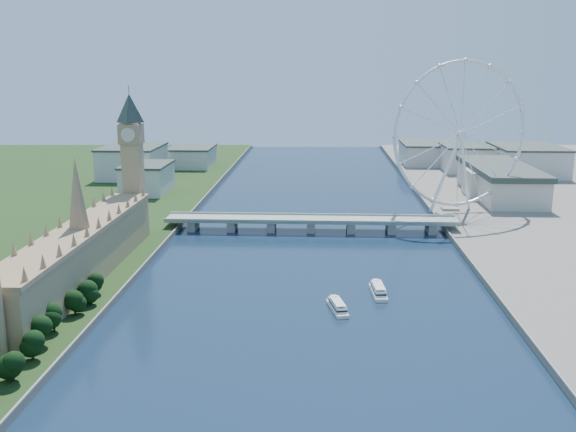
{
  "coord_description": "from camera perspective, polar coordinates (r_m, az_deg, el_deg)",
  "views": [
    {
      "loc": [
        6.17,
        -171.79,
        120.86
      ],
      "look_at": [
        -12.98,
        210.0,
        32.14
      ],
      "focal_mm": 40.0,
      "sensor_mm": 36.0,
      "label": 1
    }
  ],
  "objects": [
    {
      "name": "parliament_range",
      "position": [
        381.19,
        -17.88,
        -3.16
      ],
      "size": [
        24.0,
        200.0,
        70.0
      ],
      "color": "tan",
      "rests_on": "ground"
    },
    {
      "name": "big_ben",
      "position": [
        472.51,
        -13.72,
        6.1
      ],
      "size": [
        20.02,
        20.02,
        110.0
      ],
      "color": "tan",
      "rests_on": "ground"
    },
    {
      "name": "london_eye",
      "position": [
        541.65,
        15.1,
        6.97
      ],
      "size": [
        113.6,
        39.12,
        124.3
      ],
      "color": "silver",
      "rests_on": "ground"
    },
    {
      "name": "tour_boat_far",
      "position": [
        355.75,
        8.02,
        -6.93
      ],
      "size": [
        9.11,
        28.42,
        6.17
      ],
      "primitive_type": null,
      "rotation": [
        0.0,
        0.0,
        0.07
      ],
      "color": "silver",
      "rests_on": "ground"
    },
    {
      "name": "tree_row",
      "position": [
        281.8,
        -22.9,
        -11.31
      ],
      "size": [
        9.32,
        185.32,
        22.28
      ],
      "color": "black",
      "rests_on": "ground"
    },
    {
      "name": "westminster_bridge",
      "position": [
        485.46,
        2.06,
        -0.55
      ],
      "size": [
        220.0,
        22.0,
        9.5
      ],
      "color": "gray",
      "rests_on": "ground"
    },
    {
      "name": "county_hall",
      "position": [
        636.6,
        18.2,
        1.46
      ],
      "size": [
        54.0,
        144.0,
        35.0
      ],
      "primitive_type": null,
      "color": "beige",
      "rests_on": "ground"
    },
    {
      "name": "tour_boat_near",
      "position": [
        331.06,
        4.42,
        -8.39
      ],
      "size": [
        12.33,
        26.94,
        5.73
      ],
      "primitive_type": null,
      "rotation": [
        0.0,
        0.0,
        0.23
      ],
      "color": "silver",
      "rests_on": "ground"
    },
    {
      "name": "city_skyline",
      "position": [
        739.95,
        5.42,
        4.94
      ],
      "size": [
        505.0,
        280.0,
        32.0
      ],
      "color": "beige",
      "rests_on": "ground"
    }
  ]
}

